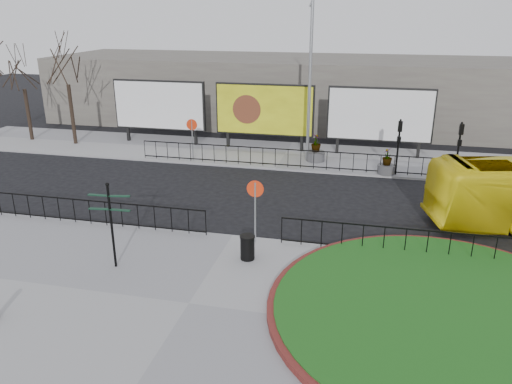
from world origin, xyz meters
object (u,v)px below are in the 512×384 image
(billboard_mid, at_px, (264,110))
(planter_b, at_px, (316,151))
(lamp_post, at_px, (310,79))
(planter_c, at_px, (387,164))
(fingerpost_sign, at_px, (111,217))
(litter_bin, at_px, (247,247))

(billboard_mid, bearing_deg, planter_b, -29.39)
(lamp_post, bearing_deg, planter_c, -19.60)
(planter_c, bearing_deg, planter_b, 158.20)
(fingerpost_sign, bearing_deg, billboard_mid, 82.02)
(fingerpost_sign, bearing_deg, planter_c, 52.21)
(planter_b, distance_m, planter_c, 4.31)
(lamp_post, distance_m, fingerpost_sign, 15.41)
(lamp_post, height_order, planter_b, lamp_post)
(litter_bin, relative_size, planter_c, 0.62)
(billboard_mid, bearing_deg, planter_c, -25.47)
(billboard_mid, distance_m, fingerpost_sign, 16.44)
(lamp_post, xyz_separation_m, fingerpost_sign, (-4.77, -14.37, -2.85))
(planter_b, bearing_deg, lamp_post, 180.00)
(fingerpost_sign, relative_size, planter_b, 1.90)
(litter_bin, bearing_deg, planter_c, 66.16)
(billboard_mid, height_order, litter_bin, billboard_mid)
(fingerpost_sign, bearing_deg, planter_b, 68.06)
(lamp_post, distance_m, litter_bin, 13.51)
(fingerpost_sign, bearing_deg, lamp_post, 69.81)
(billboard_mid, bearing_deg, fingerpost_sign, -96.18)
(lamp_post, relative_size, fingerpost_sign, 3.01)
(litter_bin, distance_m, planter_b, 12.85)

